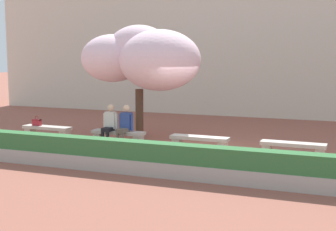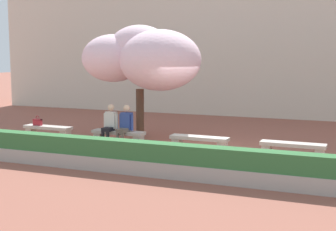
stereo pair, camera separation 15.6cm
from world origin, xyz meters
The scene contains 11 objects.
ground_plane centered at (0.00, 0.00, 0.00)m, with size 100.00×100.00×0.00m, color #8E5142.
building_facade centered at (0.00, 10.18, 4.84)m, with size 28.00×4.00×9.69m, color beige.
stone_bench_west_end centered at (-5.46, 0.00, 0.30)m, with size 1.79×0.46×0.45m.
stone_bench_near_west centered at (-2.73, 0.00, 0.30)m, with size 1.79×0.46×0.45m.
stone_bench_center centered at (0.00, 0.00, 0.30)m, with size 1.79×0.46×0.45m.
stone_bench_near_east centered at (2.73, 0.00, 0.30)m, with size 1.79×0.46×0.45m.
person_seated_left centered at (-3.01, -0.05, 0.70)m, with size 0.51×0.68×1.29m.
person_seated_right centered at (-2.46, -0.05, 0.70)m, with size 0.51×0.71×1.29m.
handbag centered at (-5.86, -0.02, 0.58)m, with size 0.30×0.15×0.34m.
cherry_tree_main centered at (-2.42, 1.27, 2.79)m, with size 4.19×2.84×3.88m.
planter_hedge_foreground centered at (0.00, -3.10, 0.39)m, with size 17.64×0.50×0.80m.
Camera 1 is at (4.18, -13.16, 2.86)m, focal length 50.00 mm.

